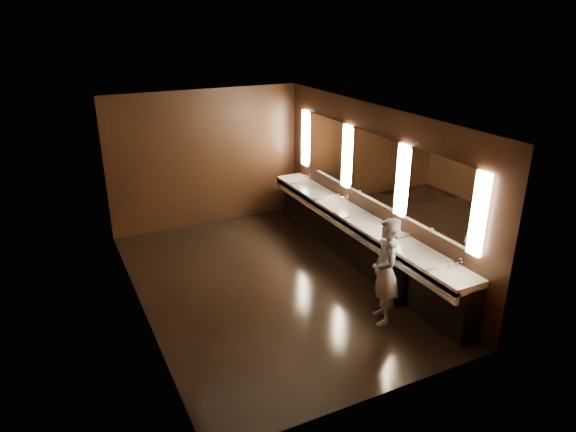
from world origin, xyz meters
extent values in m
plane|color=black|center=(0.00, 0.00, 0.00)|extent=(6.00, 6.00, 0.00)
cube|color=#2D2D2B|center=(0.00, 0.00, 2.80)|extent=(4.00, 6.00, 0.02)
cube|color=black|center=(0.00, 3.00, 1.40)|extent=(4.00, 0.02, 2.80)
cube|color=black|center=(0.00, -3.00, 1.40)|extent=(4.00, 0.02, 2.80)
cube|color=black|center=(-2.00, 0.00, 1.40)|extent=(0.02, 6.00, 2.80)
cube|color=black|center=(2.00, 0.00, 1.40)|extent=(0.02, 6.00, 2.80)
cube|color=black|center=(1.82, 0.00, 0.40)|extent=(0.36, 5.40, 0.81)
cube|color=white|center=(1.73, 0.00, 0.85)|extent=(0.55, 5.40, 0.12)
cube|color=white|center=(1.48, 0.00, 0.77)|extent=(0.06, 5.40, 0.18)
cylinder|color=silver|center=(1.91, -2.20, 0.99)|extent=(0.18, 0.04, 0.04)
cylinder|color=silver|center=(1.91, -0.73, 0.99)|extent=(0.18, 0.04, 0.04)
cylinder|color=silver|center=(1.91, 0.73, 0.99)|extent=(0.18, 0.04, 0.04)
cylinder|color=silver|center=(1.91, 2.20, 0.99)|extent=(0.18, 0.04, 0.04)
cube|color=#FFE8B8|center=(1.97, -2.40, 1.75)|extent=(0.06, 0.22, 1.15)
cube|color=white|center=(1.99, -1.60, 1.75)|extent=(0.03, 1.32, 1.15)
cube|color=#FFE8B8|center=(1.97, -0.80, 1.75)|extent=(0.06, 0.23, 1.15)
cube|color=white|center=(1.99, 0.00, 1.75)|extent=(0.03, 1.32, 1.15)
cube|color=#FFE8B8|center=(1.97, 0.80, 1.75)|extent=(0.06, 0.23, 1.15)
cube|color=white|center=(1.99, 1.60, 1.75)|extent=(0.03, 1.32, 1.15)
cube|color=#FFE8B8|center=(1.97, 2.40, 1.75)|extent=(0.06, 0.22, 1.15)
imported|color=#98B6E3|center=(1.07, -1.71, 0.80)|extent=(0.57, 0.68, 1.59)
cylinder|color=black|center=(1.58, -1.40, 0.26)|extent=(0.43, 0.43, 0.52)
camera|label=1|loc=(-2.99, -6.85, 4.20)|focal=32.00mm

